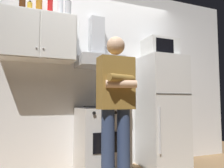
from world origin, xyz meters
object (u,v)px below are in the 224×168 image
(bottle_vodka_clear, at_px, (60,7))
(bottle_soda_red, at_px, (50,4))
(upper_cabinet, at_px, (39,37))
(refrigerator, at_px, (162,111))
(microwave, at_px, (160,49))
(cooking_pot, at_px, (114,101))
(bottle_spice_jar, at_px, (30,7))
(bottle_rum_dark, at_px, (22,2))
(bottle_liquor_amber, at_px, (39,3))
(range_hood, at_px, (98,54))
(stove_oven, at_px, (101,140))
(person_standing, at_px, (116,104))
(bottle_canister_steel, at_px, (68,9))

(bottle_vodka_clear, distance_m, bottle_soda_red, 0.13)
(upper_cabinet, xyz_separation_m, refrigerator, (1.75, -0.12, -0.95))
(microwave, relative_size, cooking_pot, 1.73)
(bottle_spice_jar, bearing_deg, microwave, -2.97)
(bottle_spice_jar, relative_size, bottle_soda_red, 0.50)
(bottle_rum_dark, height_order, bottle_liquor_amber, bottle_rum_dark)
(microwave, bearing_deg, bottle_vodka_clear, 176.60)
(cooking_pot, bearing_deg, bottle_spice_jar, 167.39)
(range_hood, height_order, refrigerator, range_hood)
(bottle_vodka_clear, bearing_deg, stove_oven, -11.23)
(stove_oven, distance_m, refrigerator, 1.02)
(bottle_vodka_clear, bearing_deg, person_standing, -55.39)
(stove_oven, xyz_separation_m, range_hood, (0.00, 0.13, 1.16))
(range_hood, distance_m, cooking_pot, 0.72)
(person_standing, xyz_separation_m, bottle_rum_dark, (-0.96, 0.77, 1.28))
(refrigerator, bearing_deg, stove_oven, -179.96)
(range_hood, xyz_separation_m, bottle_rum_dark, (-1.01, 0.03, 0.59))
(range_hood, xyz_separation_m, bottle_liquor_amber, (-0.81, -0.03, 0.58))
(upper_cabinet, xyz_separation_m, range_hood, (0.80, 0.00, -0.15))
(range_hood, xyz_separation_m, bottle_canister_steel, (-0.44, -0.04, 0.56))
(cooking_pot, relative_size, bottle_vodka_clear, 0.97)
(stove_oven, height_order, bottle_soda_red, bottle_soda_red)
(person_standing, relative_size, cooking_pot, 5.89)
(refrigerator, height_order, bottle_liquor_amber, bottle_liquor_amber)
(stove_oven, bearing_deg, refrigerator, 0.04)
(range_hood, xyz_separation_m, bottle_spice_jar, (-0.92, -0.01, 0.52))
(bottle_canister_steel, bearing_deg, bottle_soda_red, 178.28)
(bottle_soda_red, bearing_deg, refrigerator, -3.44)
(range_hood, relative_size, bottle_vodka_clear, 2.61)
(person_standing, bearing_deg, range_hood, 86.09)
(refrigerator, xyz_separation_m, bottle_canister_steel, (-1.39, 0.09, 1.36))
(stove_oven, bearing_deg, upper_cabinet, 171.10)
(upper_cabinet, bearing_deg, person_standing, -44.26)
(upper_cabinet, height_order, bottle_vodka_clear, bottle_vodka_clear)
(refrigerator, relative_size, bottle_spice_jar, 10.75)
(bottle_canister_steel, xyz_separation_m, bottle_liquor_amber, (-0.37, 0.00, 0.02))
(microwave, bearing_deg, cooking_pot, -170.43)
(stove_oven, bearing_deg, person_standing, -94.72)
(range_hood, bearing_deg, bottle_liquor_amber, -177.77)
(person_standing, bearing_deg, bottle_soda_red, 131.57)
(cooking_pot, relative_size, bottle_canister_steel, 1.17)
(upper_cabinet, relative_size, bottle_spice_jar, 6.05)
(bottle_rum_dark, bearing_deg, range_hood, -1.95)
(bottle_spice_jar, xyz_separation_m, bottle_vodka_clear, (0.38, -0.01, 0.07))
(upper_cabinet, xyz_separation_m, bottle_spice_jar, (-0.12, -0.01, 0.37))
(stove_oven, distance_m, bottle_rum_dark, 2.03)
(upper_cabinet, bearing_deg, bottle_rum_dark, 170.36)
(upper_cabinet, height_order, bottle_canister_steel, bottle_canister_steel)
(range_hood, height_order, bottle_spice_jar, bottle_spice_jar)
(person_standing, bearing_deg, bottle_spice_jar, 140.35)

